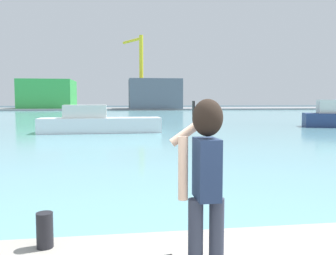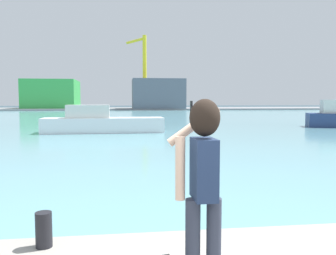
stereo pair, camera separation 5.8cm
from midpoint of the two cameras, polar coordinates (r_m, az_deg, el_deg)
ground_plane at (r=52.54m, az=-6.37°, el=1.77°), size 220.00×220.00×0.00m
harbor_water at (r=54.53m, az=-6.41°, el=1.87°), size 140.00×100.00×0.02m
far_shore_dock at (r=94.50m, az=-6.87°, el=3.05°), size 140.00×20.00×0.39m
person_photographer at (r=3.26m, az=6.14°, el=-7.27°), size 0.52×0.55×1.74m
harbor_bollard at (r=4.53m, az=-19.15°, el=-15.39°), size 0.19×0.19×0.42m
boat_moored at (r=26.60m, az=-10.79°, el=0.79°), size 8.93×2.30×2.06m
warehouse_left at (r=96.35m, az=-18.28°, el=5.15°), size 12.81×13.73×7.22m
warehouse_right at (r=89.34m, az=-1.60°, el=5.49°), size 12.97×8.76×7.36m
port_crane at (r=91.84m, az=-4.07°, el=9.93°), size 5.04×8.33×18.52m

